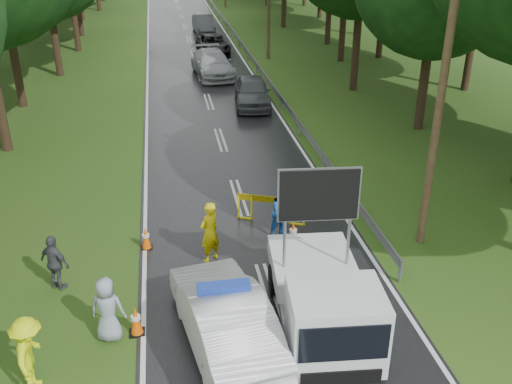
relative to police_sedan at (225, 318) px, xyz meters
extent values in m
plane|color=#234513|center=(1.42, 1.80, -0.81)|extent=(160.00, 160.00, 0.00)
cube|color=black|center=(1.42, 31.80, -0.80)|extent=(7.00, 140.00, 0.02)
cylinder|color=gray|center=(5.12, 1.80, -0.46)|extent=(0.12, 0.12, 0.70)
cube|color=gray|center=(5.12, 31.80, -0.26)|extent=(0.05, 60.00, 0.30)
cylinder|color=#442A1F|center=(6.62, 3.80, 4.19)|extent=(0.24, 0.24, 10.00)
imported|color=silver|center=(0.00, 0.00, 0.00)|extent=(2.48, 5.09, 1.61)
cube|color=#1938A5|center=(0.00, 0.00, 0.88)|extent=(1.24, 0.53, 0.16)
cube|color=gray|center=(2.42, 0.60, -0.25)|extent=(2.36, 4.38, 0.25)
cube|color=silver|center=(2.50, 1.61, 0.15)|extent=(2.31, 2.59, 0.55)
cube|color=silver|center=(2.27, -1.21, 0.45)|extent=(2.14, 1.77, 1.71)
cube|color=black|center=(2.20, -2.03, 0.65)|extent=(1.86, 0.20, 0.86)
cube|color=black|center=(2.47, 1.20, 2.42)|extent=(1.92, 0.28, 1.31)
cylinder|color=black|center=(1.30, -1.33, -0.38)|extent=(0.35, 0.87, 0.85)
cylinder|color=black|center=(3.21, -1.49, -0.38)|extent=(0.35, 0.87, 0.85)
cylinder|color=black|center=(1.57, 1.89, -0.38)|extent=(0.35, 0.87, 0.85)
cylinder|color=black|center=(3.47, 1.73, -0.38)|extent=(0.35, 0.87, 0.85)
cube|color=yellow|center=(1.19, 6.23, -0.36)|extent=(0.07, 0.07, 0.89)
cube|color=yellow|center=(1.60, 6.06, -0.36)|extent=(0.07, 0.07, 0.89)
cube|color=yellow|center=(2.83, 5.55, -0.36)|extent=(0.07, 0.07, 0.89)
cube|color=yellow|center=(3.24, 5.38, -0.36)|extent=(0.07, 0.07, 0.89)
cube|color=#F2CC00|center=(2.22, 5.80, 0.03)|extent=(2.14, 0.93, 0.22)
imported|color=#DAC70B|center=(0.01, 3.80, 0.15)|extent=(0.83, 0.79, 1.91)
imported|color=#194FA3|center=(2.38, 4.80, 0.07)|extent=(1.04, 0.94, 1.76)
imported|color=#DAF50D|center=(-4.20, -0.64, 0.10)|extent=(0.70, 1.19, 1.82)
imported|color=#42434A|center=(-4.24, 3.07, 0.01)|extent=(1.01, 0.89, 1.64)
imported|color=#8A95A6|center=(-2.70, 0.75, 0.04)|extent=(0.92, 0.71, 1.69)
imported|color=#43464B|center=(3.67, 18.79, -0.03)|extent=(2.29, 4.73, 1.56)
imported|color=#9C9EA4|center=(2.22, 25.47, -0.02)|extent=(2.69, 5.62, 1.58)
imported|color=black|center=(2.89, 32.22, -0.15)|extent=(2.35, 4.78, 1.31)
imported|color=#3F4147|center=(2.91, 40.73, -0.06)|extent=(1.80, 4.63, 1.50)
cube|color=black|center=(-2.08, 0.80, -0.79)|extent=(0.38, 0.38, 0.03)
cone|color=#EF5A07|center=(-2.08, 0.80, -0.40)|extent=(0.31, 0.31, 0.78)
cube|color=black|center=(0.71, 1.80, -0.79)|extent=(0.39, 0.39, 0.03)
cone|color=#EF5A07|center=(0.71, 1.80, -0.39)|extent=(0.32, 0.32, 0.80)
cube|color=black|center=(2.63, 4.30, -0.79)|extent=(0.38, 0.38, 0.03)
cone|color=#EF5A07|center=(2.63, 4.30, -0.40)|extent=(0.31, 0.31, 0.78)
cube|color=black|center=(-1.87, 4.80, -0.79)|extent=(0.36, 0.36, 0.03)
cone|color=#EF5A07|center=(-1.87, 4.80, -0.42)|extent=(0.29, 0.29, 0.73)
cube|color=black|center=(4.92, 5.94, -0.79)|extent=(0.30, 0.30, 0.03)
cone|color=#EF5A07|center=(4.92, 5.94, -0.48)|extent=(0.25, 0.25, 0.62)
camera|label=1|loc=(-1.04, -10.60, 8.41)|focal=40.00mm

